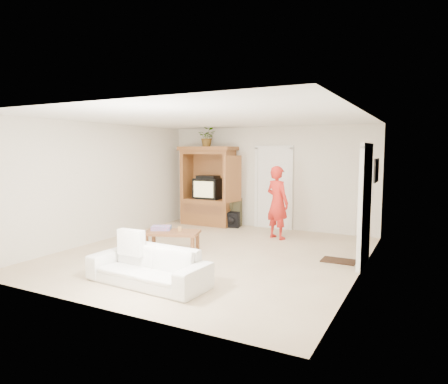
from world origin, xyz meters
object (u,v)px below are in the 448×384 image
Objects in this scene: man at (277,202)px; sofa at (148,266)px; coffee_table at (172,234)px; armoire at (209,191)px.

sofa is at bearing 104.21° from man.
armoire is at bearing 86.21° from coffee_table.
sofa is (1.58, -4.64, -0.63)m from armoire.
armoire reaches higher than man.
man is 0.87× the size of sofa.
man is at bearing 34.92° from coffee_table.
coffee_table is at bearing -74.96° from armoire.
armoire is 1.76× the size of coffee_table.
sofa reaches higher than coffee_table.
armoire reaches higher than sofa.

